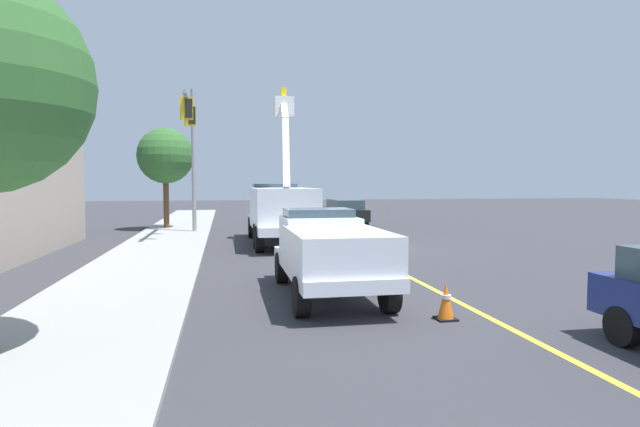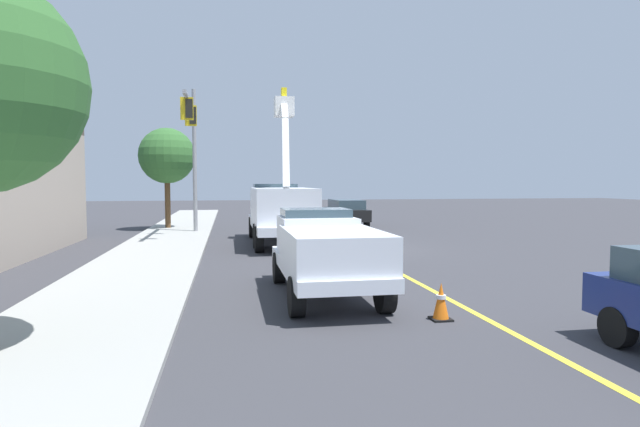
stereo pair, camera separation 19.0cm
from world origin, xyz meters
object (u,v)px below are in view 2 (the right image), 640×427
Objects in this scene: traffic_cone_leading at (441,302)px; traffic_signal_mast at (192,136)px; utility_bucket_truck at (280,208)px; passing_minivan at (346,211)px; traffic_cone_mid_front at (304,227)px; service_pickup_truck at (325,250)px.

traffic_signal_mast is (17.37, 5.85, 4.73)m from traffic_cone_leading.
utility_bucket_truck reaches higher than passing_minivan.
traffic_signal_mast reaches higher than traffic_cone_mid_front.
traffic_signal_mast is at bearing 47.80° from utility_bucket_truck.
utility_bucket_truck is 13.87m from traffic_cone_leading.
traffic_cone_mid_front is at bearing -6.62° from service_pickup_truck.
passing_minivan is 5.38m from traffic_cone_mid_front.
traffic_cone_leading is 18.93m from traffic_signal_mast.
traffic_signal_mast is at bearing 15.06° from service_pickup_truck.
traffic_signal_mast is (-0.21, 5.72, 4.75)m from traffic_cone_mid_front.
traffic_signal_mast is (-4.39, 9.06, 4.14)m from passing_minivan.
service_pickup_truck is at bearing -164.94° from traffic_signal_mast.
service_pickup_truck is 1.17× the size of passing_minivan.
passing_minivan is 22.00m from traffic_cone_leading.
service_pickup_truck reaches higher than traffic_cone_leading.
utility_bucket_truck is 11.13× the size of traffic_cone_mid_front.
service_pickup_truck is 7.38× the size of traffic_cone_leading.
traffic_signal_mast reaches higher than utility_bucket_truck.
traffic_cone_mid_front is at bearing -23.28° from utility_bucket_truck.
service_pickup_truck reaches higher than passing_minivan.
traffic_cone_leading is at bearing -172.51° from utility_bucket_truck.
service_pickup_truck is 3.27m from traffic_cone_leading.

